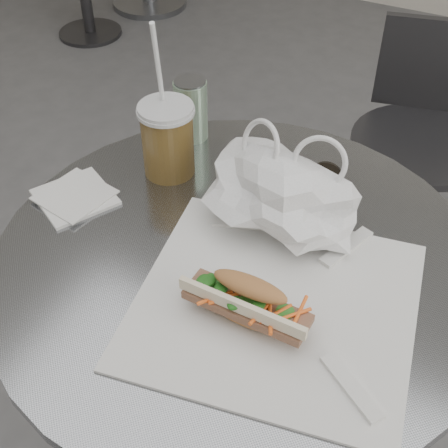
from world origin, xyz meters
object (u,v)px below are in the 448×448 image
at_px(banh_mi, 248,302).
at_px(iced_coffee, 168,138).
at_px(chair_far, 413,173).
at_px(cafe_table, 236,361).
at_px(sunglasses, 304,177).
at_px(drink_can, 191,109).

xyz_separation_m(banh_mi, iced_coffee, (-0.27, 0.25, 0.03)).
xyz_separation_m(chair_far, banh_mi, (-0.06, -1.01, 0.45)).
height_order(cafe_table, chair_far, cafe_table).
height_order(chair_far, banh_mi, banh_mi).
bearing_deg(iced_coffee, banh_mi, -42.35).
bearing_deg(banh_mi, cafe_table, 123.77).
distance_m(sunglasses, drink_can, 0.26).
bearing_deg(sunglasses, drink_can, 152.57).
distance_m(iced_coffee, drink_can, 0.11).
relative_size(chair_far, banh_mi, 3.30).
xyz_separation_m(banh_mi, drink_can, (-0.29, 0.36, 0.02)).
height_order(cafe_table, sunglasses, sunglasses).
bearing_deg(iced_coffee, cafe_table, -34.10).
relative_size(cafe_table, banh_mi, 3.45).
bearing_deg(chair_far, drink_can, 49.03).
bearing_deg(chair_far, banh_mi, 73.79).
distance_m(chair_far, iced_coffee, 0.96).
height_order(cafe_table, banh_mi, banh_mi).
relative_size(cafe_table, chair_far, 1.05).
bearing_deg(sunglasses, chair_far, 65.85).
distance_m(chair_far, drink_can, 0.88).
height_order(chair_far, sunglasses, sunglasses).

